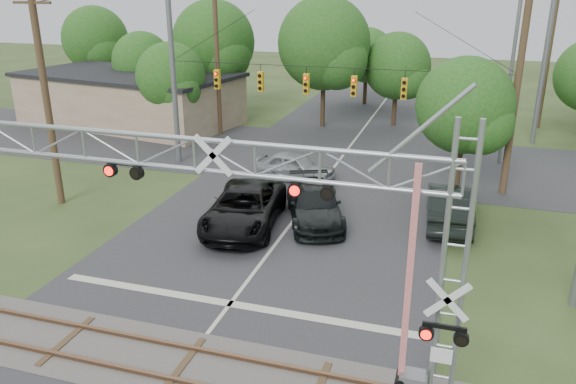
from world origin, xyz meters
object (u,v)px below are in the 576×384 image
(traffic_signal_span, at_px, (347,78))
(sedan_silver, at_px, (295,167))
(car_dark, at_px, (314,204))
(streetlight, at_px, (507,71))
(pickup_black, at_px, (244,208))
(commercial_building, at_px, (130,98))
(crossing_gantry, at_px, (290,229))

(traffic_signal_span, height_order, sedan_silver, traffic_signal_span)
(car_dark, distance_m, streetlight, 15.60)
(traffic_signal_span, bearing_deg, car_dark, -89.96)
(pickup_black, distance_m, commercial_building, 23.20)
(crossing_gantry, xyz_separation_m, streetlight, (6.02, 24.02, 0.70))
(crossing_gantry, xyz_separation_m, pickup_black, (-5.30, 10.29, -4.03))
(pickup_black, relative_size, sedan_silver, 1.40)
(traffic_signal_span, height_order, streetlight, traffic_signal_span)
(commercial_building, bearing_deg, crossing_gantry, -41.90)
(crossing_gantry, distance_m, car_dark, 12.74)
(traffic_signal_span, xyz_separation_m, sedan_silver, (-2.52, -1.17, -4.87))
(commercial_building, bearing_deg, traffic_signal_span, -14.63)
(sedan_silver, height_order, streetlight, streetlight)
(crossing_gantry, bearing_deg, streetlight, 75.94)
(crossing_gantry, distance_m, traffic_signal_span, 18.54)
(crossing_gantry, bearing_deg, pickup_black, 117.27)
(crossing_gantry, relative_size, traffic_signal_span, 0.67)
(traffic_signal_span, xyz_separation_m, pickup_black, (-2.87, -8.07, -4.76))
(commercial_building, height_order, streetlight, streetlight)
(commercial_building, distance_m, streetlight, 27.88)
(sedan_silver, bearing_deg, commercial_building, 65.15)
(crossing_gantry, xyz_separation_m, commercial_building, (-21.48, 26.88, -2.94))
(crossing_gantry, distance_m, streetlight, 24.77)
(traffic_signal_span, xyz_separation_m, car_dark, (0.00, -6.55, -4.83))
(pickup_black, relative_size, car_dark, 1.14)
(crossing_gantry, distance_m, commercial_building, 34.54)
(commercial_building, bearing_deg, car_dark, -28.87)
(pickup_black, xyz_separation_m, sedan_silver, (0.35, 6.90, -0.11))
(sedan_silver, bearing_deg, pickup_black, -177.34)
(crossing_gantry, relative_size, sedan_silver, 2.81)
(sedan_silver, bearing_deg, car_dark, -149.26)
(pickup_black, bearing_deg, streetlight, 42.55)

